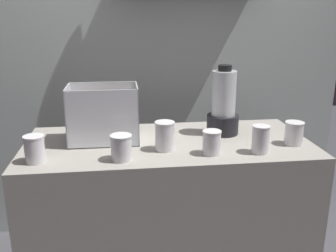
{
  "coord_description": "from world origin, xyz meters",
  "views": [
    {
      "loc": [
        -0.22,
        -1.76,
        1.52
      ],
      "look_at": [
        0.0,
        0.0,
        0.98
      ],
      "focal_mm": 40.55,
      "sensor_mm": 36.0,
      "label": 1
    }
  ],
  "objects_px": {
    "juice_cup_pomegranate_left": "(121,149)",
    "juice_cup_pomegranate_far_right": "(260,141)",
    "carrot_display_bin": "(105,124)",
    "juice_cup_mango_right": "(212,144)",
    "juice_cup_carrot_far_left": "(35,150)",
    "blender_pitcher": "(223,107)",
    "juice_cup_mango_rightmost": "(294,134)",
    "juice_cup_beet_middle": "(165,138)"
  },
  "relations": [
    {
      "from": "juice_cup_mango_rightmost",
      "to": "juice_cup_carrot_far_left",
      "type": "bearing_deg",
      "value": -176.2
    },
    {
      "from": "blender_pitcher",
      "to": "juice_cup_beet_middle",
      "type": "relative_size",
      "value": 2.66
    },
    {
      "from": "juice_cup_mango_right",
      "to": "juice_cup_carrot_far_left",
      "type": "bearing_deg",
      "value": 180.0
    },
    {
      "from": "blender_pitcher",
      "to": "juice_cup_carrot_far_left",
      "type": "distance_m",
      "value": 0.94
    },
    {
      "from": "juice_cup_pomegranate_left",
      "to": "juice_cup_mango_right",
      "type": "height_order",
      "value": "juice_cup_pomegranate_left"
    },
    {
      "from": "blender_pitcher",
      "to": "juice_cup_mango_right",
      "type": "relative_size",
      "value": 3.29
    },
    {
      "from": "juice_cup_carrot_far_left",
      "to": "juice_cup_pomegranate_left",
      "type": "xyz_separation_m",
      "value": [
        0.36,
        -0.02,
        -0.0
      ]
    },
    {
      "from": "juice_cup_pomegranate_left",
      "to": "juice_cup_mango_rightmost",
      "type": "height_order",
      "value": "juice_cup_pomegranate_left"
    },
    {
      "from": "carrot_display_bin",
      "to": "juice_cup_pomegranate_left",
      "type": "height_order",
      "value": "carrot_display_bin"
    },
    {
      "from": "juice_cup_mango_rightmost",
      "to": "juice_cup_pomegranate_far_right",
      "type": "bearing_deg",
      "value": -155.67
    },
    {
      "from": "carrot_display_bin",
      "to": "juice_cup_mango_right",
      "type": "distance_m",
      "value": 0.54
    },
    {
      "from": "juice_cup_carrot_far_left",
      "to": "blender_pitcher",
      "type": "bearing_deg",
      "value": 17.9
    },
    {
      "from": "juice_cup_carrot_far_left",
      "to": "juice_cup_mango_rightmost",
      "type": "bearing_deg",
      "value": 3.8
    },
    {
      "from": "blender_pitcher",
      "to": "juice_cup_mango_rightmost",
      "type": "relative_size",
      "value": 3.23
    },
    {
      "from": "blender_pitcher",
      "to": "juice_cup_mango_right",
      "type": "bearing_deg",
      "value": -113.85
    },
    {
      "from": "carrot_display_bin",
      "to": "blender_pitcher",
      "type": "xyz_separation_m",
      "value": [
        0.61,
        0.04,
        0.06
      ]
    },
    {
      "from": "juice_cup_mango_right",
      "to": "blender_pitcher",
      "type": "bearing_deg",
      "value": 66.15
    },
    {
      "from": "juice_cup_mango_rightmost",
      "to": "carrot_display_bin",
      "type": "bearing_deg",
      "value": 169.53
    },
    {
      "from": "juice_cup_beet_middle",
      "to": "juice_cup_mango_right",
      "type": "bearing_deg",
      "value": -21.32
    },
    {
      "from": "juice_cup_beet_middle",
      "to": "blender_pitcher",
      "type": "bearing_deg",
      "value": 32.44
    },
    {
      "from": "juice_cup_pomegranate_left",
      "to": "juice_cup_pomegranate_far_right",
      "type": "height_order",
      "value": "juice_cup_pomegranate_far_right"
    },
    {
      "from": "juice_cup_pomegranate_left",
      "to": "juice_cup_beet_middle",
      "type": "height_order",
      "value": "juice_cup_beet_middle"
    },
    {
      "from": "juice_cup_pomegranate_far_right",
      "to": "juice_cup_pomegranate_left",
      "type": "bearing_deg",
      "value": -179.06
    },
    {
      "from": "juice_cup_beet_middle",
      "to": "juice_cup_pomegranate_far_right",
      "type": "height_order",
      "value": "juice_cup_beet_middle"
    },
    {
      "from": "carrot_display_bin",
      "to": "juice_cup_carrot_far_left",
      "type": "height_order",
      "value": "carrot_display_bin"
    },
    {
      "from": "juice_cup_pomegranate_left",
      "to": "juice_cup_pomegranate_far_right",
      "type": "xyz_separation_m",
      "value": [
        0.62,
        0.01,
        0.01
      ]
    },
    {
      "from": "carrot_display_bin",
      "to": "juice_cup_carrot_far_left",
      "type": "bearing_deg",
      "value": -139.48
    },
    {
      "from": "juice_cup_pomegranate_far_right",
      "to": "carrot_display_bin",
      "type": "bearing_deg",
      "value": 159.82
    },
    {
      "from": "juice_cup_carrot_far_left",
      "to": "juice_cup_mango_right",
      "type": "height_order",
      "value": "juice_cup_carrot_far_left"
    },
    {
      "from": "carrot_display_bin",
      "to": "blender_pitcher",
      "type": "height_order",
      "value": "blender_pitcher"
    },
    {
      "from": "juice_cup_pomegranate_left",
      "to": "juice_cup_mango_right",
      "type": "xyz_separation_m",
      "value": [
        0.4,
        0.02,
        -0.0
      ]
    },
    {
      "from": "carrot_display_bin",
      "to": "juice_cup_mango_rightmost",
      "type": "relative_size",
      "value": 3.03
    },
    {
      "from": "juice_cup_beet_middle",
      "to": "juice_cup_mango_rightmost",
      "type": "xyz_separation_m",
      "value": [
        0.63,
        0.0,
        -0.01
      ]
    },
    {
      "from": "juice_cup_beet_middle",
      "to": "juice_cup_pomegranate_far_right",
      "type": "xyz_separation_m",
      "value": [
        0.42,
        -0.09,
        -0.0
      ]
    },
    {
      "from": "blender_pitcher",
      "to": "juice_cup_pomegranate_left",
      "type": "xyz_separation_m",
      "value": [
        -0.53,
        -0.31,
        -0.09
      ]
    },
    {
      "from": "carrot_display_bin",
      "to": "juice_cup_pomegranate_far_right",
      "type": "bearing_deg",
      "value": -20.18
    },
    {
      "from": "juice_cup_pomegranate_far_right",
      "to": "juice_cup_mango_rightmost",
      "type": "height_order",
      "value": "juice_cup_pomegranate_far_right"
    },
    {
      "from": "juice_cup_carrot_far_left",
      "to": "juice_cup_mango_rightmost",
      "type": "distance_m",
      "value": 1.19
    },
    {
      "from": "juice_cup_pomegranate_far_right",
      "to": "juice_cup_mango_right",
      "type": "bearing_deg",
      "value": 176.95
    },
    {
      "from": "blender_pitcher",
      "to": "juice_cup_mango_rightmost",
      "type": "height_order",
      "value": "blender_pitcher"
    },
    {
      "from": "juice_cup_pomegranate_left",
      "to": "juice_cup_pomegranate_far_right",
      "type": "bearing_deg",
      "value": 0.94
    },
    {
      "from": "juice_cup_carrot_far_left",
      "to": "juice_cup_mango_rightmost",
      "type": "height_order",
      "value": "juice_cup_carrot_far_left"
    }
  ]
}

